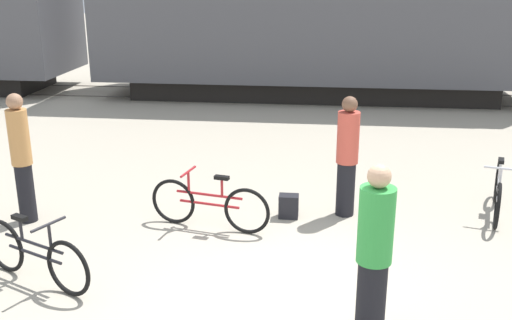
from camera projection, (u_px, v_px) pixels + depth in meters
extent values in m
plane|color=#B2A893|center=(285.00, 298.00, 6.51)|extent=(80.00, 80.00, 0.00)
cube|color=black|center=(311.00, 86.00, 16.59)|extent=(9.63, 2.24, 0.55)
cube|color=#4C4C51|center=(313.00, 8.00, 15.93)|extent=(11.47, 2.99, 3.70)
cube|color=#4C4238|center=(310.00, 101.00, 15.99)|extent=(48.90, 0.07, 0.01)
cube|color=#4C4238|center=(311.00, 91.00, 17.35)|extent=(48.90, 0.07, 0.01)
torus|color=black|center=(173.00, 201.00, 8.33)|extent=(0.65, 0.19, 0.65)
torus|color=black|center=(247.00, 211.00, 8.00)|extent=(0.65, 0.19, 0.65)
cylinder|color=#A31E23|center=(209.00, 195.00, 8.12)|extent=(0.94, 0.24, 0.04)
cylinder|color=#A31E23|center=(209.00, 204.00, 8.16)|extent=(0.86, 0.22, 0.04)
cylinder|color=#A31E23|center=(222.00, 187.00, 8.02)|extent=(0.04, 0.04, 0.27)
cube|color=black|center=(222.00, 178.00, 7.98)|extent=(0.21, 0.12, 0.05)
cylinder|color=#A31E23|center=(189.00, 182.00, 8.16)|extent=(0.04, 0.04, 0.30)
cylinder|color=#A31E23|center=(188.00, 172.00, 8.12)|extent=(0.13, 0.46, 0.03)
torus|color=black|center=(497.00, 206.00, 8.17)|extent=(0.21, 0.64, 0.65)
torus|color=black|center=(497.00, 182.00, 9.10)|extent=(0.21, 0.64, 0.65)
cylinder|color=silver|center=(499.00, 182.00, 8.58)|extent=(0.27, 0.90, 0.04)
cylinder|color=silver|center=(498.00, 191.00, 8.63)|extent=(0.24, 0.82, 0.04)
cylinder|color=silver|center=(500.00, 170.00, 8.70)|extent=(0.04, 0.04, 0.27)
cube|color=black|center=(501.00, 161.00, 8.66)|extent=(0.13, 0.21, 0.05)
cylinder|color=silver|center=(500.00, 179.00, 8.28)|extent=(0.04, 0.04, 0.30)
cylinder|color=silver|center=(502.00, 168.00, 8.24)|extent=(0.45, 0.15, 0.03)
torus|color=black|center=(68.00, 268.00, 6.48)|extent=(0.61, 0.32, 0.65)
torus|color=black|center=(5.00, 246.00, 7.01)|extent=(0.61, 0.32, 0.65)
cylinder|color=black|center=(33.00, 243.00, 6.69)|extent=(0.87, 0.43, 0.04)
cylinder|color=black|center=(35.00, 254.00, 6.73)|extent=(0.79, 0.39, 0.04)
cylinder|color=black|center=(21.00, 229.00, 6.74)|extent=(0.04, 0.04, 0.27)
cube|color=black|center=(19.00, 218.00, 6.70)|extent=(0.22, 0.16, 0.05)
cylinder|color=black|center=(50.00, 237.00, 6.50)|extent=(0.04, 0.04, 0.30)
cylinder|color=black|center=(48.00, 224.00, 6.46)|extent=(0.22, 0.43, 0.03)
cylinder|color=black|center=(346.00, 189.00, 8.61)|extent=(0.26, 0.26, 0.79)
cylinder|color=#CC4C3D|center=(348.00, 138.00, 8.37)|extent=(0.31, 0.31, 0.73)
sphere|color=brown|center=(350.00, 104.00, 8.22)|extent=(0.22, 0.22, 0.22)
cylinder|color=black|center=(371.00, 299.00, 5.75)|extent=(0.29, 0.29, 0.80)
cylinder|color=green|center=(376.00, 225.00, 5.52)|extent=(0.34, 0.34, 0.74)
sphere|color=tan|center=(379.00, 176.00, 5.37)|extent=(0.22, 0.22, 0.22)
cylinder|color=black|center=(26.00, 193.00, 8.38)|extent=(0.24, 0.24, 0.85)
cylinder|color=tan|center=(19.00, 137.00, 8.13)|extent=(0.28, 0.28, 0.77)
sphere|color=#A37556|center=(14.00, 101.00, 7.98)|extent=(0.22, 0.22, 0.22)
cube|color=black|center=(289.00, 206.00, 8.57)|extent=(0.28, 0.20, 0.34)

